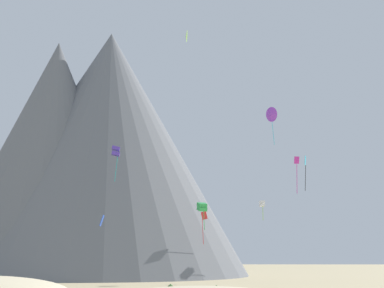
# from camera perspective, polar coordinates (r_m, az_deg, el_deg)

# --- Properties ---
(rock_massif) EXTENTS (71.00, 71.00, 48.75)m
(rock_massif) POSITION_cam_1_polar(r_m,az_deg,el_deg) (105.57, -10.72, -0.69)
(rock_massif) COLOR slate
(rock_massif) RESTS_ON ground_plane
(kite_magenta_mid) EXTENTS (0.79, 0.67, 5.47)m
(kite_magenta_mid) POSITION_cam_1_polar(r_m,az_deg,el_deg) (78.51, 11.17, -2.45)
(kite_magenta_mid) COLOR #D1339E
(kite_lime_high) EXTENTS (0.39, 2.01, 2.02)m
(kite_lime_high) POSITION_cam_1_polar(r_m,az_deg,el_deg) (88.05, -0.62, 11.48)
(kite_lime_high) COLOR #8CD133
(kite_green_low) EXTENTS (1.56, 1.61, 3.98)m
(kite_green_low) POSITION_cam_1_polar(r_m,az_deg,el_deg) (75.72, 1.08, -6.77)
(kite_green_low) COLOR green
(kite_violet_high) EXTENTS (2.18, 2.36, 6.37)m
(kite_violet_high) POSITION_cam_1_polar(r_m,az_deg,el_deg) (89.14, 8.46, 3.13)
(kite_violet_high) COLOR purple
(kite_white_low) EXTENTS (1.01, 1.04, 3.31)m
(kite_white_low) POSITION_cam_1_polar(r_m,az_deg,el_deg) (91.51, 7.52, -6.39)
(kite_white_low) COLOR white
(kite_red_low) EXTENTS (1.10, 0.43, 5.24)m
(kite_red_low) POSITION_cam_1_polar(r_m,az_deg,el_deg) (85.69, 1.28, -8.15)
(kite_red_low) COLOR red
(kite_blue_low) EXTENTS (0.51, 1.07, 1.28)m
(kite_blue_low) POSITION_cam_1_polar(r_m,az_deg,el_deg) (62.43, -9.63, -8.10)
(kite_blue_low) COLOR blue
(kite_indigo_mid) EXTENTS (1.44, 1.37, 5.57)m
(kite_indigo_mid) POSITION_cam_1_polar(r_m,az_deg,el_deg) (83.01, -8.17, -0.79)
(kite_indigo_mid) COLOR #5138B2
(kite_cyan_mid) EXTENTS (0.44, 0.87, 5.73)m
(kite_cyan_mid) POSITION_cam_1_polar(r_m,az_deg,el_deg) (88.05, 12.05, -2.27)
(kite_cyan_mid) COLOR #33BCDB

